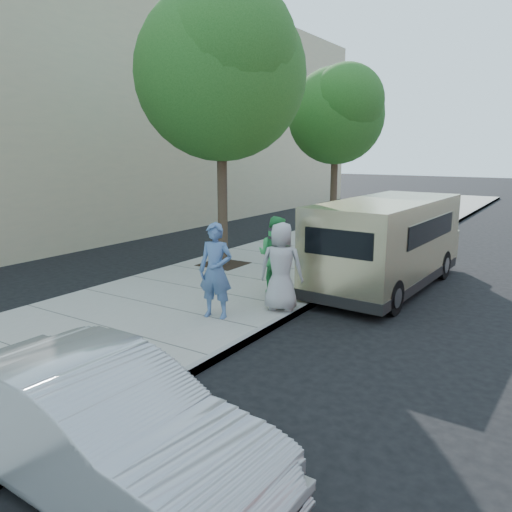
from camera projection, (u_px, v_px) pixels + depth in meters
name	position (u px, v px, depth m)	size (l,w,h in m)	color
ground	(242.00, 303.00, 11.28)	(120.00, 120.00, 0.00)	black
sidewalk	(207.00, 293.00, 11.80)	(5.00, 60.00, 0.15)	gray
curb_face	(298.00, 311.00, 10.51)	(0.12, 60.00, 0.16)	gray
near_building	(2.00, 105.00, 18.25)	(8.00, 44.00, 10.00)	#C5B488
tree_near	(222.00, 67.00, 13.30)	(4.62, 4.60, 7.53)	black
tree_far	(337.00, 111.00, 19.68)	(3.92, 3.80, 6.49)	black
parking_meter	(275.00, 248.00, 11.03)	(0.34, 0.19, 1.55)	gray
van	(388.00, 242.00, 12.34)	(2.26, 6.04, 2.21)	beige
sedan	(99.00, 425.00, 5.01)	(1.45, 4.17, 1.37)	#A7ABAE
person_officer	(216.00, 271.00, 9.70)	(0.69, 0.45, 1.88)	#4B6DA0
person_green_shirt	(275.00, 255.00, 11.37)	(0.87, 0.68, 1.79)	green
person_gray_shirt	(281.00, 267.00, 10.16)	(0.89, 0.58, 1.83)	#A7A7A9
person_striped_polo	(338.00, 244.00, 12.50)	(1.10, 0.46, 1.87)	slate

